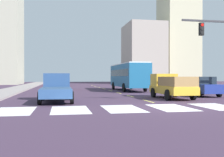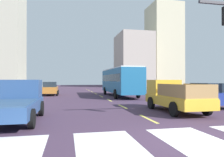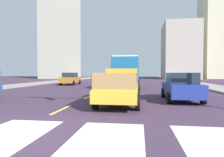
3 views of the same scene
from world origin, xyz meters
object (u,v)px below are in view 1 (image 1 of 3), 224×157
Objects in this scene: city_bus at (128,75)px; sedan_near_right at (60,83)px; pickup_stakebed at (170,86)px; pickup_dark at (56,88)px; sedan_near_left at (201,86)px.

city_bus is 2.45× the size of sedan_near_right.
pickup_stakebed reaches higher than sedan_near_right.
pickup_stakebed is 8.95m from pickup_dark.
sedan_near_right is at bearing 86.83° from pickup_dark.
sedan_near_right is (-8.65, 15.83, -0.08)m from pickup_stakebed.
sedan_near_right is 18.80m from sedan_near_left.
pickup_dark is (-8.86, -1.27, -0.02)m from pickup_stakebed.
pickup_stakebed is at bearing -154.05° from sedan_near_left.
sedan_near_right is 1.00× the size of sedan_near_left.
pickup_stakebed is 12.37m from city_bus.
sedan_near_right is at bearing 133.18° from sedan_near_left.
sedan_near_right is (0.22, 17.09, -0.06)m from pickup_dark.
pickup_stakebed is 1.18× the size of sedan_near_left.
city_bus is 11.50m from sedan_near_left.
city_bus is at bearing 91.04° from pickup_stakebed.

